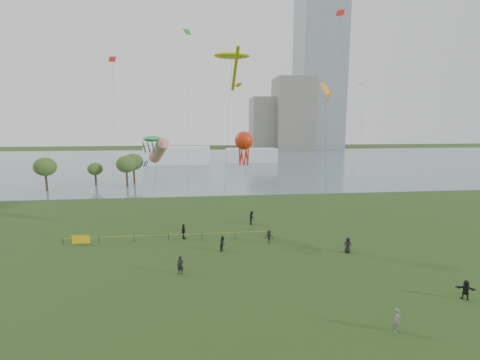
{
  "coord_description": "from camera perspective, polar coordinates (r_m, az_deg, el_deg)",
  "views": [
    {
      "loc": [
        -4.02,
        -25.61,
        13.83
      ],
      "look_at": [
        0.0,
        10.0,
        8.0
      ],
      "focal_mm": 26.0,
      "sensor_mm": 36.0,
      "label": 1
    }
  ],
  "objects": [
    {
      "name": "kite_octopus",
      "position": [
        40.33,
        0.65,
        6.38
      ],
      "size": [
        2.12,
        3.06,
        12.96
      ],
      "rotation": [
        0.0,
        0.0,
        -0.34
      ],
      "color": "#3F3F42"
    },
    {
      "name": "trees",
      "position": [
        81.26,
        -25.73,
        2.06
      ],
      "size": [
        31.94,
        18.01,
        7.22
      ],
      "color": "#322316",
      "rests_on": "ground_plane"
    },
    {
      "name": "small_kites",
      "position": [
        45.45,
        0.56,
        21.17
      ],
      "size": [
        30.44,
        11.68,
        8.72
      ],
      "color": "red"
    },
    {
      "name": "kite_delta",
      "position": [
        38.31,
        13.89,
        13.03
      ],
      "size": [
        5.9,
        16.63,
        18.15
      ],
      "rotation": [
        0.0,
        0.0,
        -0.25
      ],
      "color": "#3F3F42"
    },
    {
      "name": "pavilion_left",
      "position": [
        121.36,
        -10.21,
        3.97
      ],
      "size": [
        22.0,
        8.0,
        6.0
      ],
      "primitive_type": "cube",
      "color": "white",
      "rests_on": "ground_plane"
    },
    {
      "name": "kite_stingray",
      "position": [
        47.51,
        -1.33,
        19.64
      ],
      "size": [
        4.78,
        9.97,
        22.88
      ],
      "rotation": [
        0.0,
        0.0,
        0.17
      ],
      "color": "#3F3F42"
    },
    {
      "name": "lake",
      "position": [
        126.43,
        -4.59,
        2.94
      ],
      "size": [
        400.0,
        120.0,
        0.08
      ],
      "primitive_type": "cube",
      "color": "slate",
      "rests_on": "ground_plane"
    },
    {
      "name": "spectator_e",
      "position": [
        34.02,
        33.06,
        -14.86
      ],
      "size": [
        1.5,
        1.13,
        1.58
      ],
      "primitive_type": "imported",
      "rotation": [
        0.0,
        0.0,
        2.62
      ],
      "color": "black",
      "rests_on": "ground_plane"
    },
    {
      "name": "pavilion_right",
      "position": [
        125.43,
        1.85,
        4.05
      ],
      "size": [
        18.0,
        7.0,
        5.0
      ],
      "primitive_type": "cube",
      "color": "silver",
      "rests_on": "ground_plane"
    },
    {
      "name": "kite_flyer",
      "position": [
        27.2,
        24.36,
        -20.2
      ],
      "size": [
        0.71,
        0.7,
        1.65
      ],
      "primitive_type": "imported",
      "rotation": [
        0.0,
        0.0,
        0.72
      ],
      "color": "slate",
      "rests_on": "ground_plane"
    },
    {
      "name": "building_low",
      "position": [
        196.93,
        4.15,
        9.26
      ],
      "size": [
        16.0,
        18.0,
        28.0
      ],
      "primitive_type": "cube",
      "color": "gray",
      "rests_on": "ground_plane"
    },
    {
      "name": "fence",
      "position": [
        43.79,
        -19.76,
        -8.97
      ],
      "size": [
        24.07,
        0.07,
        1.05
      ],
      "color": "black",
      "rests_on": "ground_plane"
    },
    {
      "name": "spectator_g",
      "position": [
        48.53,
        1.98,
        -6.19
      ],
      "size": [
        0.93,
        1.06,
        1.85
      ],
      "primitive_type": "imported",
      "rotation": [
        0.0,
        0.0,
        1.28
      ],
      "color": "black",
      "rests_on": "ground_plane"
    },
    {
      "name": "spectator_d",
      "position": [
        39.95,
        17.26,
        -10.15
      ],
      "size": [
        0.99,
        0.88,
        1.7
      ],
      "primitive_type": "imported",
      "rotation": [
        0.0,
        0.0,
        -0.53
      ],
      "color": "black",
      "rests_on": "ground_plane"
    },
    {
      "name": "spectator_f",
      "position": [
        33.59,
        -9.75,
        -13.6
      ],
      "size": [
        0.71,
        0.54,
        1.74
      ],
      "primitive_type": "imported",
      "rotation": [
        0.0,
        0.0,
        -0.21
      ],
      "color": "black",
      "rests_on": "ground_plane"
    },
    {
      "name": "spectator_b",
      "position": [
        41.24,
        4.79,
        -9.25
      ],
      "size": [
        1.11,
        0.79,
        1.55
      ],
      "primitive_type": "imported",
      "rotation": [
        0.0,
        0.0,
        -0.23
      ],
      "color": "black",
      "rests_on": "ground_plane"
    },
    {
      "name": "building_mid",
      "position": [
        194.23,
        8.64,
        10.66
      ],
      "size": [
        20.0,
        20.0,
        38.0
      ],
      "primitive_type": "cube",
      "color": "slate",
      "rests_on": "ground_plane"
    },
    {
      "name": "spectator_c",
      "position": [
        43.05,
        -9.26,
        -8.34
      ],
      "size": [
        0.74,
        1.15,
        1.83
      ],
      "primitive_type": "imported",
      "rotation": [
        0.0,
        0.0,
        1.27
      ],
      "color": "black",
      "rests_on": "ground_plane"
    },
    {
      "name": "kite_windsock",
      "position": [
        47.97,
        -13.22,
        4.71
      ],
      "size": [
        4.14,
        8.95,
        12.08
      ],
      "rotation": [
        0.0,
        0.0,
        -0.15
      ],
      "color": "#3F3F42"
    },
    {
      "name": "tower",
      "position": [
        209.7,
        13.02,
        21.73
      ],
      "size": [
        24.0,
        24.0,
        120.0
      ],
      "primitive_type": "cube",
      "color": "gray",
      "rests_on": "ground_plane"
    },
    {
      "name": "kite_creature",
      "position": [
        46.62,
        -14.23,
        6.54
      ],
      "size": [
        3.44,
        7.56,
        12.29
      ],
      "rotation": [
        0.0,
        0.0,
        0.31
      ],
      "color": "#3F3F42"
    },
    {
      "name": "ground_plane",
      "position": [
        29.38,
        2.31,
        -18.85
      ],
      "size": [
        400.0,
        400.0,
        0.0
      ],
      "primitive_type": "plane",
      "color": "#1A3310"
    },
    {
      "name": "spectator_a",
      "position": [
        38.72,
        -2.82,
        -10.38
      ],
      "size": [
        0.93,
        1.01,
        1.67
      ],
      "primitive_type": "imported",
      "rotation": [
        0.0,
        0.0,
        1.1
      ],
      "color": "black",
      "rests_on": "ground_plane"
    }
  ]
}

